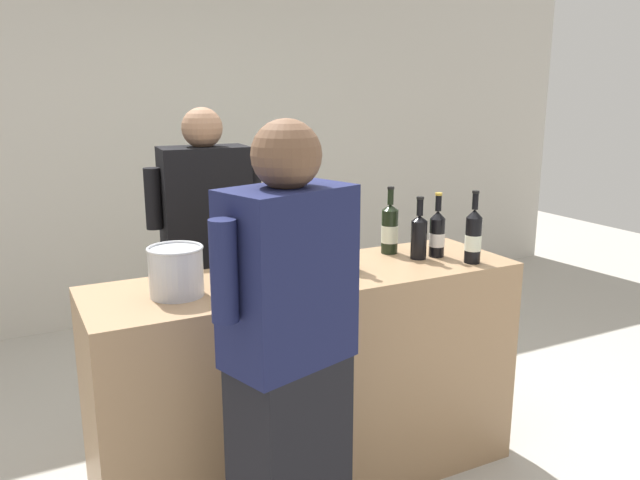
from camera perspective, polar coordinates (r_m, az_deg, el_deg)
name	(u,v)px	position (r m, az deg, el deg)	size (l,w,h in m)	color
ground_plane	(312,478)	(3.22, -0.77, -20.58)	(12.00, 12.00, 0.00)	#B2ADA3
wall_back	(163,141)	(5.14, -13.93, 8.64)	(8.00, 0.10, 2.80)	beige
counter	(311,380)	(2.96, -0.80, -12.48)	(1.93, 0.58, 1.01)	#9E7A56
wine_bottle_0	(303,257)	(2.62, -1.55, -1.51)	(0.08, 0.08, 0.31)	black
wine_bottle_1	(233,255)	(2.66, -7.82, -1.33)	(0.07, 0.07, 0.34)	black
wine_bottle_2	(436,233)	(3.10, 10.41, 0.59)	(0.08, 0.08, 0.31)	black
wine_bottle_3	(275,248)	(2.78, -4.06, -0.71)	(0.08, 0.08, 0.33)	black
wine_bottle_4	(351,245)	(2.82, 2.77, -0.41)	(0.08, 0.08, 0.30)	black
wine_bottle_5	(473,236)	(3.02, 13.59, 0.33)	(0.08, 0.08, 0.34)	black
wine_bottle_6	(390,229)	(3.13, 6.28, 0.98)	(0.08, 0.08, 0.33)	black
wine_bottle_7	(419,235)	(3.04, 8.86, 0.44)	(0.08, 0.08, 0.30)	black
wine_bottle_8	(243,243)	(2.79, -6.94, -0.27)	(0.08, 0.08, 0.35)	black
wine_bottle_9	(280,259)	(2.56, -3.63, -1.73)	(0.08, 0.08, 0.32)	black
wine_glass	(326,247)	(2.67, 0.55, -0.67)	(0.07, 0.07, 0.20)	silver
ice_bucket	(176,271)	(2.54, -12.78, -2.72)	(0.22, 0.22, 0.20)	silver
person_server	(209,280)	(3.35, -9.96, -3.51)	(0.59, 0.27, 1.71)	black
person_guest	(289,389)	(2.14, -2.79, -13.18)	(0.54, 0.35, 1.72)	black
potted_shrub	(305,251)	(4.13, -1.33, -0.99)	(0.60, 0.64, 1.15)	brown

